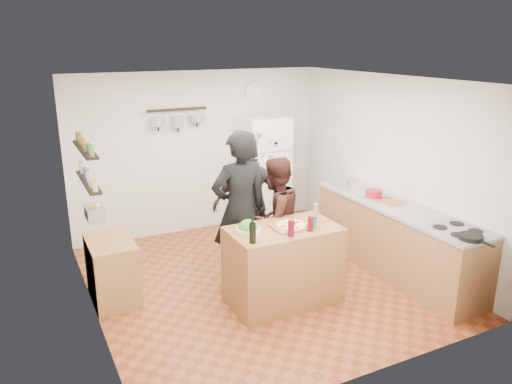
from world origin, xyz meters
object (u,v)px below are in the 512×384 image
prep_island (283,265)px  wall_clock (254,91)px  red_bowl (374,193)px  counter_run (395,239)px  salad_bowl (248,230)px  fridge (263,172)px  person_back (250,203)px  salt_canister (313,221)px  side_table (112,269)px  person_left (240,210)px  pepper_mill (316,214)px  skillet (471,237)px  wine_bottle (253,233)px  person_center (275,219)px

prep_island → wall_clock: (0.94, 2.66, 1.69)m
red_bowl → counter_run: bearing=-83.3°
salad_bowl → fridge: bearing=59.2°
prep_island → salad_bowl: bearing=173.2°
prep_island → person_back: person_back is taller
person_back → counter_run: bearing=154.8°
salt_canister → salad_bowl: bearing=166.7°
prep_island → fridge: 2.55m
counter_run → side_table: 3.56m
person_left → person_back: 0.64m
pepper_mill → person_back: bearing=107.8°
prep_island → person_back: 1.18m
skillet → red_bowl: 1.64m
counter_run → person_back: bearing=145.7°
red_bowl → skillet: bearing=-91.7°
counter_run → red_bowl: bearing=96.7°
prep_island → fridge: size_ratio=0.69×
prep_island → pepper_mill: pepper_mill is taller
counter_run → skillet: (-0.10, -1.21, 0.49)m
pepper_mill → counter_run: bearing=-1.0°
wine_bottle → salt_canister: bearing=7.1°
counter_run → fridge: size_ratio=1.46×
skillet → side_table: size_ratio=0.32×
person_left → person_back: size_ratio=1.13×
person_back → side_table: bearing=13.5°
wine_bottle → person_left: bearing=74.4°
person_back → wall_clock: bearing=-108.8°
pepper_mill → person_left: size_ratio=0.09×
salad_bowl → skillet: (2.01, -1.24, 0.01)m
red_bowl → wall_clock: size_ratio=0.73×
wine_bottle → person_left: 0.85m
counter_run → skillet: skillet is taller
person_back → red_bowl: person_back is taller
salt_canister → person_back: bearing=98.7°
pepper_mill → wall_clock: bearing=79.4°
skillet → fridge: (-0.65, 3.51, -0.04)m
wine_bottle → person_back: person_back is taller
person_left → person_center: (0.47, -0.02, -0.19)m
prep_island → counter_run: (1.69, 0.03, -0.01)m
person_back → skillet: (1.47, -2.29, 0.08)m
wall_clock → skillet: bearing=-80.4°
counter_run → salad_bowl: bearing=179.4°
salad_bowl → person_back: bearing=63.1°
salt_canister → fridge: 2.53m
prep_island → person_center: person_center is taller
person_back → fridge: 1.48m
counter_run → wall_clock: 3.22m
fridge → wall_clock: 1.29m
fridge → side_table: (-2.69, -1.37, -0.54)m
salt_canister → person_back: size_ratio=0.08×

